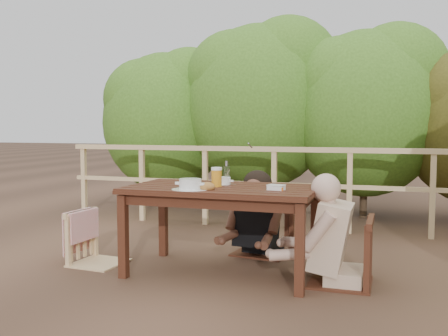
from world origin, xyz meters
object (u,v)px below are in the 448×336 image
(chair_left, at_px, (98,215))
(bread_roll, at_px, (207,187))
(bottle, at_px, (227,174))
(table, at_px, (222,231))
(soup_far, at_px, (223,182))
(woman, at_px, (264,189))
(soup_near, at_px, (190,185))
(chair_right, at_px, (342,221))
(chair_far, at_px, (263,201))
(beer_glass, at_px, (217,178))
(butter_tub, at_px, (276,188))
(diner_right, at_px, (346,194))

(chair_left, height_order, bread_roll, chair_left)
(bottle, bearing_deg, table, -86.01)
(chair_left, bearing_deg, soup_far, -74.84)
(chair_left, distance_m, woman, 1.60)
(soup_near, distance_m, soup_far, 0.43)
(woman, distance_m, bottle, 0.69)
(chair_left, height_order, chair_right, chair_right)
(chair_far, xyz_separation_m, beer_glass, (-0.21, -0.78, 0.30))
(chair_far, xyz_separation_m, soup_far, (-0.21, -0.62, 0.25))
(table, distance_m, beer_glass, 0.46)
(bread_roll, xyz_separation_m, butter_tub, (0.53, 0.15, -0.01))
(beer_glass, bearing_deg, diner_right, 2.29)
(diner_right, height_order, bottle, diner_right)
(woman, height_order, diner_right, diner_right)
(bread_roll, bearing_deg, woman, 78.51)
(soup_near, bearing_deg, bread_roll, 9.56)
(table, height_order, bread_roll, bread_roll)
(chair_left, bearing_deg, table, -82.16)
(table, relative_size, chair_left, 1.74)
(butter_tub, bearing_deg, woman, 120.35)
(woman, bearing_deg, chair_far, 97.45)
(bottle, bearing_deg, beer_glass, -100.90)
(diner_right, xyz_separation_m, beer_glass, (-1.07, -0.04, 0.10))
(beer_glass, relative_size, bottle, 0.80)
(chair_left, bearing_deg, soup_near, -97.02)
(chair_left, relative_size, diner_right, 0.63)
(beer_glass, distance_m, butter_tub, 0.54)
(chair_right, bearing_deg, butter_tub, -76.26)
(soup_near, xyz_separation_m, bread_roll, (0.14, 0.02, -0.01))
(soup_near, distance_m, bread_roll, 0.14)
(diner_right, xyz_separation_m, butter_tub, (-0.53, -0.12, 0.04))
(chair_far, xyz_separation_m, butter_tub, (0.32, -0.86, 0.24))
(soup_near, bearing_deg, soup_far, 71.65)
(chair_right, distance_m, soup_far, 1.08)
(butter_tub, bearing_deg, chair_far, 120.78)
(chair_far, relative_size, soup_near, 3.45)
(chair_left, bearing_deg, bread_roll, -94.51)
(beer_glass, xyz_separation_m, bottle, (0.03, 0.17, 0.02))
(woman, height_order, bottle, woman)
(chair_far, distance_m, chair_right, 1.11)
(woman, height_order, bread_roll, woman)
(table, distance_m, chair_right, 1.00)
(soup_far, distance_m, butter_tub, 0.58)
(chair_left, relative_size, chair_right, 0.90)
(chair_right, height_order, diner_right, diner_right)
(soup_near, xyz_separation_m, soup_far, (0.14, 0.41, -0.01))
(chair_left, relative_size, soup_far, 3.79)
(table, height_order, chair_far, chair_far)
(soup_far, bearing_deg, woman, 71.84)
(chair_right, relative_size, bread_roll, 7.90)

